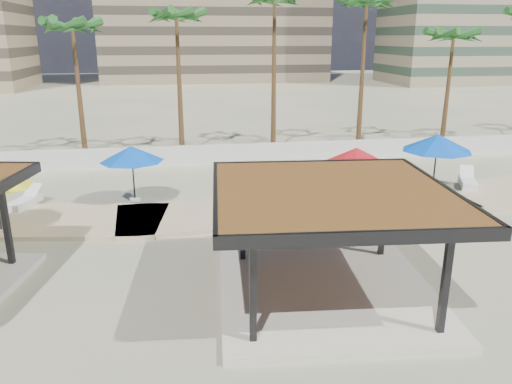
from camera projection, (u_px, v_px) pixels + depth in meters
ground at (292, 286)px, 15.56m from camera, size 200.00×200.00×0.00m
promenade at (296, 204)px, 23.07m from camera, size 44.45×7.97×0.24m
boundary_wall at (233, 154)px, 30.46m from camera, size 56.00×0.30×1.20m
pavilion_central at (330, 233)px, 14.41m from camera, size 7.19×7.19×3.38m
umbrella_c at (356, 157)px, 20.86m from camera, size 4.11×4.11×2.86m
umbrella_d at (437, 143)px, 23.36m from camera, size 3.52×3.52×2.92m
umbrella_f at (132, 154)px, 22.48m from camera, size 3.25×3.25×2.58m
lounger_a at (25, 202)px, 22.39m from camera, size 1.25×2.17×0.78m
lounger_b at (468, 182)px, 25.40m from camera, size 1.55×2.27×0.83m
palm_c at (73, 31)px, 28.93m from camera, size 3.00×3.00×8.90m
palm_d at (176, 21)px, 30.43m from camera, size 3.00×3.00×9.52m
palm_e at (275, 5)px, 30.59m from camera, size 3.00×3.00×10.53m
palm_f at (366, 8)px, 31.72m from camera, size 3.00×3.00×10.42m
palm_g at (453, 39)px, 32.83m from camera, size 3.00×3.00×8.40m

